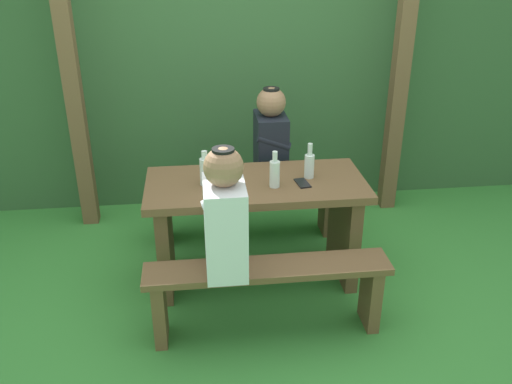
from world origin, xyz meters
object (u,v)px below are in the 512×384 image
object	(u,v)px
bench_near	(268,285)
bottle_center	(205,170)
cell_phone	(302,183)
bottle_right	(275,173)
person_black_coat	(271,140)
drinking_glass	(228,172)
picnic_table	(256,213)
bottle_left	(309,165)
person_white_shirt	(225,216)
bench_far	(247,198)

from	to	relation	value
bench_near	bottle_center	xyz separation A→B (m)	(-0.32, 0.56, 0.49)
bottle_center	cell_phone	bearing A→B (deg)	-5.82
bottle_center	cell_phone	xyz separation A→B (m)	(0.61, -0.06, -0.09)
bottle_right	cell_phone	distance (m)	0.20
person_black_coat	drinking_glass	bearing A→B (deg)	-124.98
picnic_table	person_black_coat	distance (m)	0.66
bench_near	bottle_left	xyz separation A→B (m)	(0.35, 0.60, 0.48)
bench_near	picnic_table	bearing A→B (deg)	90.00
drinking_glass	bottle_center	distance (m)	0.17
bench_near	person_white_shirt	bearing A→B (deg)	179.19
bottle_right	person_white_shirt	bearing A→B (deg)	-125.27
person_white_shirt	cell_phone	bearing A→B (deg)	43.78
picnic_table	bottle_right	size ratio (longest dim) A/B	6.00
picnic_table	bench_near	size ratio (longest dim) A/B	1.00
person_black_coat	drinking_glass	distance (m)	0.61
bench_far	drinking_glass	size ratio (longest dim) A/B	15.64
bench_near	bottle_right	size ratio (longest dim) A/B	6.00
drinking_glass	person_white_shirt	bearing A→B (deg)	-95.26
picnic_table	bottle_left	size ratio (longest dim) A/B	6.05
bench_near	bottle_center	distance (m)	0.81
bench_far	bottle_right	xyz separation A→B (m)	(0.11, -0.66, 0.49)
bottle_right	bottle_center	bearing A→B (deg)	169.28
bottle_left	cell_phone	bearing A→B (deg)	-122.26
person_black_coat	bottle_left	bearing A→B (deg)	-72.38
picnic_table	person_black_coat	world-z (taller)	person_black_coat
bench_near	bottle_left	world-z (taller)	bottle_left
bottle_left	bottle_center	xyz separation A→B (m)	(-0.67, -0.03, 0.01)
picnic_table	person_white_shirt	bearing A→B (deg)	-112.33
bottle_center	bench_far	bearing A→B (deg)	61.09
bottle_left	cell_phone	distance (m)	0.14
bottle_left	person_white_shirt	bearing A→B (deg)	-134.32
bench_far	bench_near	bearing A→B (deg)	-90.00
person_black_coat	cell_phone	bearing A→B (deg)	-80.09
bench_far	person_black_coat	world-z (taller)	person_black_coat
person_white_shirt	cell_phone	distance (m)	0.72
bench_far	bottle_center	distance (m)	0.83
picnic_table	person_black_coat	size ratio (longest dim) A/B	1.95
picnic_table	person_black_coat	bearing A→B (deg)	72.93
bottle_center	drinking_glass	bearing A→B (deg)	28.06
picnic_table	person_black_coat	xyz separation A→B (m)	(0.17, 0.57, 0.30)
picnic_table	drinking_glass	size ratio (longest dim) A/B	15.64
bench_near	person_white_shirt	size ratio (longest dim) A/B	1.95
bench_near	person_black_coat	world-z (taller)	person_black_coat
picnic_table	bottle_left	xyz separation A→B (m)	(0.35, 0.03, 0.32)
drinking_glass	bottle_right	bearing A→B (deg)	-29.46
bottle_left	bottle_right	bearing A→B (deg)	-154.52
bench_near	person_white_shirt	xyz separation A→B (m)	(-0.23, 0.00, 0.46)
person_white_shirt	bottle_center	size ratio (longest dim) A/B	3.20
bottle_right	bench_near	bearing A→B (deg)	-102.33
person_white_shirt	bottle_left	xyz separation A→B (m)	(0.58, 0.59, 0.02)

